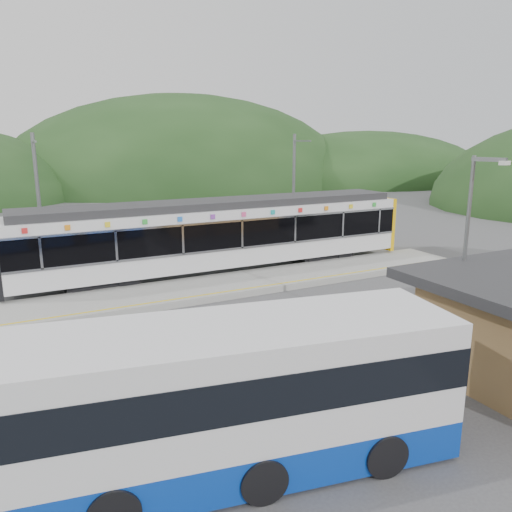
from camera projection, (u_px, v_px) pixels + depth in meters
name	position (u px, v px, depth m)	size (l,w,h in m)	color
ground	(255.00, 311.00, 19.96)	(120.00, 120.00, 0.00)	#4C4C4F
hills	(311.00, 265.00, 27.29)	(146.00, 149.00, 26.00)	#1E3D19
platform	(222.00, 286.00, 22.78)	(26.00, 3.20, 0.30)	#9E9E99
yellow_line	(234.00, 290.00, 21.62)	(26.00, 0.10, 0.01)	yellow
train	(221.00, 233.00, 25.19)	(20.44, 3.01, 3.74)	black
catenary_mast_west	(39.00, 206.00, 23.42)	(0.18, 1.80, 7.00)	slate
catenary_mast_east	(294.00, 192.00, 29.65)	(0.18, 1.80, 7.00)	slate
bus	(180.00, 409.00, 9.87)	(11.72, 4.59, 3.12)	#0B37AA
lamp_post	(470.00, 239.00, 15.38)	(0.38, 1.11, 6.23)	slate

